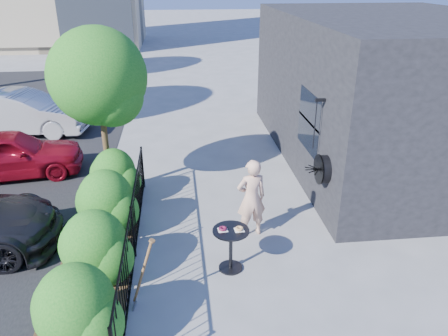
{
  "coord_description": "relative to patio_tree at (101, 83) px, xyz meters",
  "views": [
    {
      "loc": [
        -0.56,
        -7.14,
        5.02
      ],
      "look_at": [
        0.37,
        1.29,
        1.2
      ],
      "focal_mm": 35.0,
      "sensor_mm": 36.0,
      "label": 1
    }
  ],
  "objects": [
    {
      "name": "ground",
      "position": [
        2.24,
        -2.76,
        -2.76
      ],
      "size": [
        120.0,
        120.0,
        0.0
      ],
      "primitive_type": "plane",
      "color": "gray",
      "rests_on": "ground"
    },
    {
      "name": "shop_building",
      "position": [
        7.73,
        1.74,
        -0.76
      ],
      "size": [
        6.22,
        9.0,
        4.0
      ],
      "color": "black",
      "rests_on": "ground"
    },
    {
      "name": "fence",
      "position": [
        0.74,
        -2.76,
        -2.2
      ],
      "size": [
        0.05,
        6.05,
        1.1
      ],
      "color": "black",
      "rests_on": "ground"
    },
    {
      "name": "planting_bed",
      "position": [
        0.04,
        -2.76,
        -2.72
      ],
      "size": [
        1.3,
        6.0,
        0.08
      ],
      "primitive_type": "cube",
      "color": "#382616",
      "rests_on": "ground"
    },
    {
      "name": "shrubs",
      "position": [
        0.14,
        -2.66,
        -2.06
      ],
      "size": [
        1.1,
        5.6,
        1.24
      ],
      "color": "#166018",
      "rests_on": "ground"
    },
    {
      "name": "patio_tree",
      "position": [
        0.0,
        0.0,
        0.0
      ],
      "size": [
        2.2,
        2.2,
        3.94
      ],
      "color": "#3F2B19",
      "rests_on": "ground"
    },
    {
      "name": "cafe_table",
      "position": [
        2.52,
        -3.33,
        -2.19
      ],
      "size": [
        0.66,
        0.66,
        0.89
      ],
      "rotation": [
        0.0,
        0.0,
        0.08
      ],
      "color": "black",
      "rests_on": "ground"
    },
    {
      "name": "woman",
      "position": [
        3.08,
        -2.2,
        -1.92
      ],
      "size": [
        0.67,
        0.5,
        1.68
      ],
      "primitive_type": "imported",
      "rotation": [
        0.0,
        0.0,
        3.31
      ],
      "color": "#DBA88D",
      "rests_on": "ground"
    },
    {
      "name": "shovel",
      "position": [
        0.98,
        -4.19,
        -2.18
      ],
      "size": [
        0.45,
        0.17,
        1.33
      ],
      "color": "brown",
      "rests_on": "ground"
    },
    {
      "name": "car_red",
      "position": [
        -2.82,
        1.31,
        -2.13
      ],
      "size": [
        3.9,
        2.02,
        1.27
      ],
      "primitive_type": "imported",
      "rotation": [
        0.0,
        0.0,
        1.71
      ],
      "color": "maroon",
      "rests_on": "ground"
    },
    {
      "name": "car_silver",
      "position": [
        -3.49,
        4.83,
        -2.05
      ],
      "size": [
        4.53,
        2.15,
        1.43
      ],
      "primitive_type": "imported",
      "rotation": [
        0.0,
        0.0,
        1.42
      ],
      "color": "#B8B8BE",
      "rests_on": "ground"
    }
  ]
}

